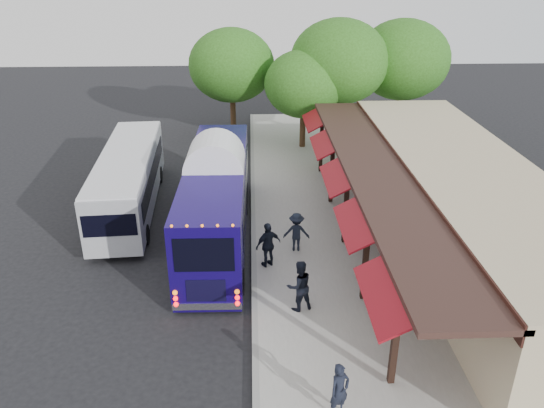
% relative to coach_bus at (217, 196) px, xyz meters
% --- Properties ---
extents(ground, '(90.00, 90.00, 0.00)m').
position_rel_coach_bus_xyz_m(ground, '(1.45, -4.99, -1.92)').
color(ground, black).
rests_on(ground, ground).
extents(sidewalk, '(10.00, 40.00, 0.15)m').
position_rel_coach_bus_xyz_m(sidewalk, '(6.45, -0.99, -1.84)').
color(sidewalk, '#9E9B93').
rests_on(sidewalk, ground).
extents(curb, '(0.20, 40.00, 0.16)m').
position_rel_coach_bus_xyz_m(curb, '(1.50, -0.99, -1.84)').
color(curb, gray).
rests_on(curb, ground).
extents(station_shelter, '(8.15, 20.00, 3.60)m').
position_rel_coach_bus_xyz_m(station_shelter, '(9.83, -0.99, -0.07)').
color(station_shelter, tan).
rests_on(station_shelter, ground).
extents(coach_bus, '(2.52, 11.23, 3.57)m').
position_rel_coach_bus_xyz_m(coach_bus, '(0.00, 0.00, 0.00)').
color(coach_bus, '#130752').
rests_on(coach_bus, ground).
extents(city_bus, '(2.96, 10.53, 2.80)m').
position_rel_coach_bus_xyz_m(city_bus, '(-4.28, 3.06, -0.37)').
color(city_bus, '#95979D').
rests_on(city_bus, ground).
extents(ped_a, '(0.68, 0.61, 1.56)m').
position_rel_coach_bus_xyz_m(ped_a, '(3.62, -9.99, -0.99)').
color(ped_a, black).
rests_on(ped_a, sidewalk).
extents(ped_b, '(1.06, 0.95, 1.81)m').
position_rel_coach_bus_xyz_m(ped_b, '(2.98, -5.43, -0.86)').
color(ped_b, black).
rests_on(ped_b, sidewalk).
extents(ped_c, '(1.14, 0.90, 1.80)m').
position_rel_coach_bus_xyz_m(ped_c, '(2.05, -2.63, -0.87)').
color(ped_c, black).
rests_on(ped_c, sidewalk).
extents(ped_d, '(1.10, 0.69, 1.62)m').
position_rel_coach_bus_xyz_m(ped_d, '(3.21, -1.48, -0.96)').
color(ped_d, black).
rests_on(ped_d, sidewalk).
extents(sign_board, '(0.21, 0.47, 1.06)m').
position_rel_coach_bus_xyz_m(sign_board, '(5.92, -4.73, -1.05)').
color(sign_board, black).
rests_on(sign_board, sidewalk).
extents(tree_left, '(4.73, 4.73, 6.06)m').
position_rel_coach_bus_xyz_m(tree_left, '(4.64, 11.46, 2.12)').
color(tree_left, '#382314').
rests_on(tree_left, ground).
extents(tree_mid, '(6.03, 6.03, 7.72)m').
position_rel_coach_bus_xyz_m(tree_mid, '(6.86, 12.52, 3.23)').
color(tree_mid, '#382314').
rests_on(tree_mid, ground).
extents(tree_right, '(5.90, 5.90, 7.55)m').
position_rel_coach_bus_xyz_m(tree_right, '(11.09, 13.68, 3.12)').
color(tree_right, '#382314').
rests_on(tree_right, ground).
extents(tree_far, '(5.47, 5.47, 7.00)m').
position_rel_coach_bus_xyz_m(tree_far, '(0.27, 14.23, 2.75)').
color(tree_far, '#382314').
rests_on(tree_far, ground).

